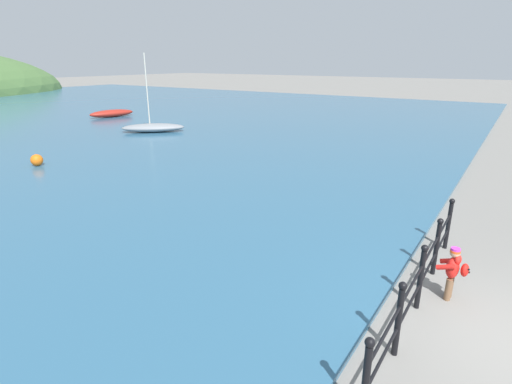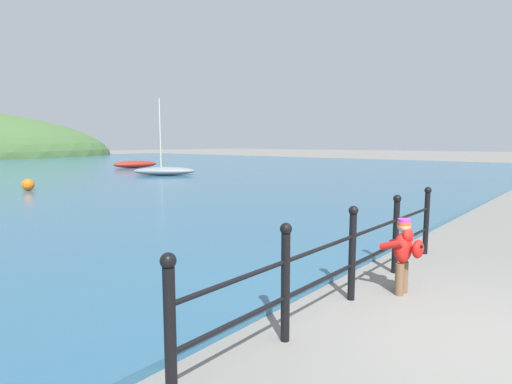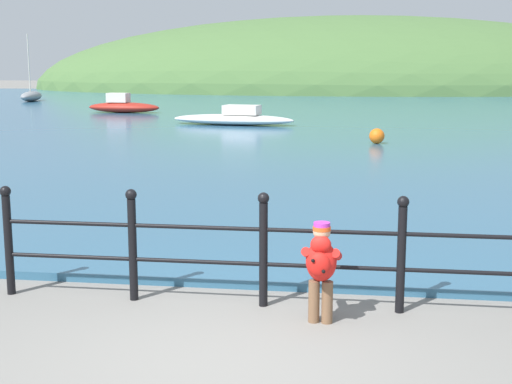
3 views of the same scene
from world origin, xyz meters
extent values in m
plane|color=slate|center=(0.00, 0.00, 0.00)|extent=(200.00, 200.00, 0.00)
cube|color=#2D5B7A|center=(0.00, 32.00, 0.05)|extent=(80.00, 60.00, 0.10)
ellipsoid|color=#476B38|center=(0.00, 65.85, 0.00)|extent=(62.96, 34.63, 14.17)
cylinder|color=black|center=(-2.67, 1.50, 0.55)|extent=(0.09, 0.09, 1.10)
sphere|color=black|center=(-2.67, 1.50, 1.15)|extent=(0.12, 0.12, 0.12)
cylinder|color=black|center=(-1.27, 1.50, 0.55)|extent=(0.09, 0.09, 1.10)
sphere|color=black|center=(-1.27, 1.50, 1.15)|extent=(0.12, 0.12, 0.12)
cylinder|color=black|center=(0.14, 1.50, 0.55)|extent=(0.09, 0.09, 1.10)
sphere|color=black|center=(0.14, 1.50, 1.15)|extent=(0.12, 0.12, 0.12)
cylinder|color=black|center=(1.54, 1.50, 0.55)|extent=(0.09, 0.09, 1.10)
sphere|color=black|center=(1.54, 1.50, 1.15)|extent=(0.12, 0.12, 0.12)
cylinder|color=black|center=(0.14, 1.50, 0.82)|extent=(5.61, 0.04, 0.04)
cylinder|color=black|center=(0.14, 1.50, 0.45)|extent=(5.61, 0.04, 0.04)
cylinder|color=brown|center=(0.69, 1.10, 0.21)|extent=(0.11, 0.11, 0.42)
cylinder|color=brown|center=(0.82, 1.09, 0.21)|extent=(0.11, 0.11, 0.42)
ellipsoid|color=red|center=(0.75, 1.09, 0.62)|extent=(0.31, 0.24, 0.40)
ellipsoid|color=red|center=(0.75, 1.04, 0.80)|extent=(0.21, 0.13, 0.18)
cylinder|color=red|center=(0.61, 1.19, 0.67)|extent=(0.11, 0.32, 0.19)
cylinder|color=red|center=(0.90, 1.18, 0.67)|extent=(0.11, 0.32, 0.19)
sphere|color=tan|center=(0.75, 1.09, 0.92)|extent=(0.17, 0.17, 0.17)
cylinder|color=#E5511E|center=(0.75, 1.09, 0.94)|extent=(0.17, 0.17, 0.04)
cylinder|color=#B233AD|center=(0.75, 1.09, 0.98)|extent=(0.16, 0.16, 0.04)
ellipsoid|color=red|center=(0.74, 0.90, 0.64)|extent=(0.23, 0.14, 0.24)
sphere|color=black|center=(0.69, 0.84, 0.70)|extent=(0.04, 0.04, 0.04)
sphere|color=black|center=(0.79, 0.83, 0.59)|extent=(0.04, 0.04, 0.04)
ellipsoid|color=silver|center=(-3.88, 22.62, 0.31)|extent=(5.20, 2.24, 0.41)
cube|color=silver|center=(-3.51, 22.57, 0.70)|extent=(1.51, 1.03, 0.37)
ellipsoid|color=gray|center=(-20.15, 38.90, 0.42)|extent=(1.57, 3.47, 0.64)
cylinder|color=beige|center=(-20.12, 38.74, 2.58)|extent=(0.07, 0.07, 3.68)
ellipsoid|color=maroon|center=(-10.55, 29.00, 0.36)|extent=(3.82, 1.52, 0.51)
cube|color=silver|center=(-10.83, 29.02, 0.84)|extent=(1.10, 0.75, 0.46)
sphere|color=orange|center=(1.67, 16.42, 0.33)|extent=(0.47, 0.47, 0.47)
camera|label=1|loc=(-6.43, 0.52, 4.12)|focal=28.00mm
camera|label=2|loc=(-4.34, -0.77, 1.98)|focal=28.00mm
camera|label=3|loc=(1.06, -5.58, 2.50)|focal=50.00mm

